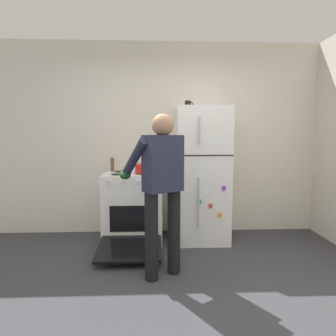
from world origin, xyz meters
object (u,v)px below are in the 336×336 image
Objects in this scene: red_pot at (145,168)px; pepper_mill at (112,164)px; person_cook at (161,180)px; stove_range at (133,208)px; coffee_mug at (188,104)px; refrigerator at (201,175)px.

pepper_mill is (-0.46, 0.25, 0.03)m from red_pot.
person_cook is 1.36m from pepper_mill.
coffee_mug reaches higher than stove_range.
coffee_mug is at bearing 9.94° from red_pot.
pepper_mill is (-1.03, 0.15, -0.80)m from coffee_mug.
stove_range is 1.55m from coffee_mug.
coffee_mug is at bearing 164.17° from refrigerator.
person_cook reaches higher than stove_range.
pepper_mill reaches higher than stove_range.
red_pot is at bearing -28.52° from pepper_mill.
person_cook is 8.66× the size of pepper_mill.
red_pot reaches higher than stove_range.
person_cook is 0.96m from red_pot.
refrigerator is 1.23m from pepper_mill.
stove_range is 3.43× the size of red_pot.
person_cook is (-0.56, -0.99, 0.08)m from refrigerator.
pepper_mill is (-0.30, 0.22, 0.56)m from stove_range.
coffee_mug reaches higher than red_pot.
coffee_mug is at bearing 5.30° from stove_range.
stove_range is 6.59× the size of pepper_mill.
refrigerator reaches higher than person_cook.
stove_range is 0.67m from pepper_mill.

